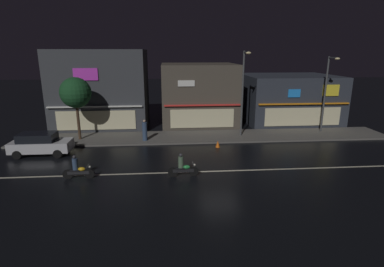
{
  "coord_description": "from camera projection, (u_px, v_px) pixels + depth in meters",
  "views": [
    {
      "loc": [
        -3.29,
        -18.1,
        7.5
      ],
      "look_at": [
        -1.51,
        3.78,
        1.55
      ],
      "focal_mm": 28.31,
      "sensor_mm": 36.0,
      "label": 1
    }
  ],
  "objects": [
    {
      "name": "storefront_right_block",
      "position": [
        199.0,
        94.0,
        31.98
      ],
      "size": [
        7.64,
        7.31,
        6.29
      ],
      "color": "#4C443A",
      "rests_on": "ground"
    },
    {
      "name": "streetlamp_mid",
      "position": [
        327.0,
        88.0,
        27.67
      ],
      "size": [
        0.44,
        1.64,
        6.95
      ],
      "color": "#47494C",
      "rests_on": "sidewalk_far"
    },
    {
      "name": "lane_divider_stripe",
      "position": [
        220.0,
        171.0,
        19.63
      ],
      "size": [
        31.55,
        0.16,
        0.01
      ],
      "primitive_type": "cube",
      "color": "beige",
      "rests_on": "ground"
    },
    {
      "name": "motorcycle_lead",
      "position": [
        77.0,
        169.0,
        18.31
      ],
      "size": [
        1.9,
        0.6,
        1.52
      ],
      "rotation": [
        0.0,
        0.0,
        3.2
      ],
      "color": "black",
      "rests_on": "ground"
    },
    {
      "name": "storefront_center_block",
      "position": [
        288.0,
        98.0,
        33.42
      ],
      "size": [
        9.54,
        8.36,
        5.04
      ],
      "color": "#2D333D",
      "rests_on": "ground"
    },
    {
      "name": "storefront_left_block",
      "position": [
        102.0,
        89.0,
        30.82
      ],
      "size": [
        9.08,
        6.92,
        7.7
      ],
      "color": "#383A3F",
      "rests_on": "ground"
    },
    {
      "name": "ground_plane",
      "position": [
        220.0,
        171.0,
        19.63
      ],
      "size": [
        140.0,
        140.0,
        0.0
      ],
      "primitive_type": "plane",
      "color": "black"
    },
    {
      "name": "motorcycle_following",
      "position": [
        182.0,
        167.0,
        18.62
      ],
      "size": [
        1.9,
        0.6,
        1.52
      ],
      "rotation": [
        0.0,
        0.0,
        3.01
      ],
      "color": "black",
      "rests_on": "ground"
    },
    {
      "name": "sidewalk_far",
      "position": [
        205.0,
        137.0,
        27.37
      ],
      "size": [
        33.21,
        4.1,
        0.14
      ],
      "primitive_type": "cube",
      "color": "#5B5954",
      "rests_on": "ground"
    },
    {
      "name": "traffic_cone",
      "position": [
        218.0,
        144.0,
        24.49
      ],
      "size": [
        0.36,
        0.36,
        0.55
      ],
      "primitive_type": "cone",
      "color": "orange",
      "rests_on": "ground"
    },
    {
      "name": "street_tree",
      "position": [
        76.0,
        93.0,
        25.3
      ],
      "size": [
        2.57,
        2.57,
        5.33
      ],
      "color": "#473323",
      "rests_on": "sidewalk_far"
    },
    {
      "name": "parked_car_near_kerb",
      "position": [
        40.0,
        144.0,
        22.57
      ],
      "size": [
        4.3,
        1.98,
        1.67
      ],
      "color": "silver",
      "rests_on": "ground"
    },
    {
      "name": "streetlamp_west",
      "position": [
        243.0,
        87.0,
        26.21
      ],
      "size": [
        0.44,
        1.64,
        7.43
      ],
      "color": "#47494C",
      "rests_on": "sidewalk_far"
    },
    {
      "name": "pedestrian_on_sidewalk",
      "position": [
        145.0,
        131.0,
        25.75
      ],
      "size": [
        0.42,
        0.42,
        1.81
      ],
      "rotation": [
        0.0,
        0.0,
        5.55
      ],
      "color": "#334766",
      "rests_on": "sidewalk_far"
    }
  ]
}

